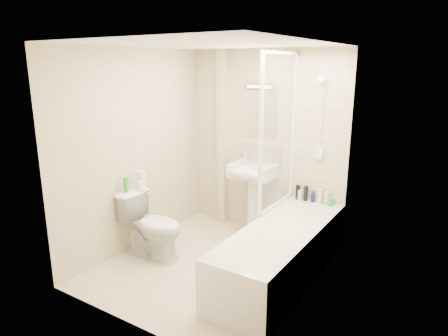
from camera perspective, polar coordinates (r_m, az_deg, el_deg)
The scene contains 26 objects.
floor at distance 4.65m, azimuth -1.70°, elevation -13.72°, with size 2.50×2.50×0.00m, color beige.
wall_back at distance 5.27m, azimuth 5.87°, elevation 3.52°, with size 2.20×0.02×2.40m, color beige.
wall_left at distance 4.91m, azimuth -12.51°, elevation 2.42°, with size 0.02×2.50×2.40m, color beige.
wall_right at distance 3.73m, azimuth 12.30°, elevation -1.40°, with size 0.02×2.50×2.40m, color beige.
ceiling at distance 4.10m, azimuth -1.96°, elevation 17.30°, with size 2.20×2.50×0.02m, color white.
tile_back at distance 4.94m, azimuth 13.69°, elevation 5.08°, with size 0.70×0.01×1.75m, color beige.
tile_right at distance 3.86m, azimuth 13.35°, elevation 2.53°, with size 0.01×2.10×1.75m, color beige.
pipe_boxing at distance 5.52m, azimuth -0.18°, elevation 4.11°, with size 0.12×0.12×2.40m, color beige.
splashback at distance 5.32m, azimuth 5.20°, elevation 1.78°, with size 0.60×0.01×0.30m, color beige.
mirror at distance 5.23m, azimuth 5.32°, elevation 7.66°, with size 0.46×0.01×0.60m, color white.
strip_light at distance 5.18m, azimuth 5.30°, elevation 11.71°, with size 0.42×0.07×0.07m, color silver.
bathtub at distance 4.35m, azimuth 8.18°, elevation -11.71°, with size 0.70×2.10×0.55m.
shower_screen at distance 4.66m, azimuth 7.84°, elevation 5.12°, with size 0.04×0.92×1.80m.
shower_fixture at distance 4.88m, azimuth 13.59°, elevation 6.42°, with size 0.10×0.16×0.99m.
pedestal_sink at distance 5.20m, azimuth 3.97°, elevation -1.57°, with size 0.56×0.51×1.08m.
bottle_black_a at distance 5.12m, azimuth 10.48°, elevation -3.41°, with size 0.05×0.05×0.19m, color black.
bottle_white_a at distance 5.12m, azimuth 10.83°, elevation -3.77°, with size 0.06×0.06×0.13m, color silver.
bottle_black_b at distance 5.09m, azimuth 11.61°, elevation -3.57°, with size 0.05×0.05×0.19m, color black.
bottle_blue at distance 5.06m, azimuth 12.59°, elevation -4.06°, with size 0.05×0.05×0.13m, color navy.
bottle_cream at distance 5.03m, azimuth 13.55°, elevation -3.96°, with size 0.06×0.06×0.18m, color beige.
bottle_white_b at distance 5.01m, azimuth 14.43°, elevation -4.22°, with size 0.06×0.06×0.16m, color silver.
bottle_green at distance 5.01m, azimuth 14.98°, elevation -4.67°, with size 0.07×0.07×0.09m, color green.
toilet at distance 4.77m, azimuth -10.22°, elevation -8.06°, with size 0.77×0.45×0.78m, color white.
toilet_roll_lower at distance 4.81m, azimuth -11.88°, elevation -2.34°, with size 0.11×0.11×0.11m, color white.
toilet_roll_upper at distance 4.80m, azimuth -11.74°, elevation -1.06°, with size 0.10×0.10×0.10m, color white.
green_bottle at distance 4.73m, azimuth -13.85°, elevation -2.37°, with size 0.06×0.06×0.17m, color green.
Camera 1 is at (2.31, -3.38, 2.21)m, focal length 32.00 mm.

